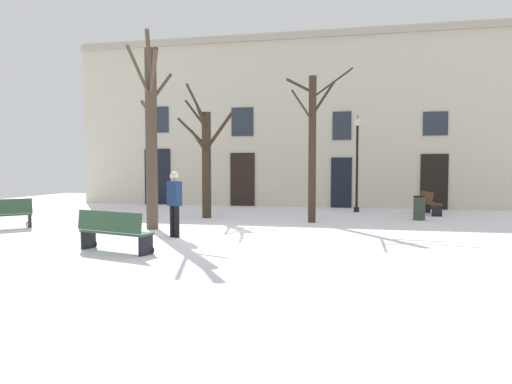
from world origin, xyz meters
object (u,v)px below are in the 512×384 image
at_px(tree_foreground, 151,132).
at_px(person_strolling, 174,201).
at_px(tree_right_of_center, 313,144).
at_px(bench_near_lamp, 430,203).
at_px(bench_by_litter_bin, 114,231).
at_px(streetlamp, 357,153).
at_px(litter_bin, 419,208).
at_px(tree_left_of_center, 206,159).
at_px(bench_back_to_back_left, 2,214).

relative_size(tree_foreground, person_strolling, 3.26).
bearing_deg(tree_right_of_center, bench_near_lamp, 39.03).
relative_size(bench_by_litter_bin, person_strolling, 1.09).
bearing_deg(streetlamp, tree_right_of_center, -110.56).
distance_m(tree_foreground, litter_bin, 9.51).
distance_m(tree_left_of_center, streetlamp, 6.37).
height_order(tree_foreground, bench_by_litter_bin, tree_foreground).
relative_size(tree_foreground, streetlamp, 1.44).
bearing_deg(bench_back_to_back_left, streetlamp, 170.96).
height_order(tree_right_of_center, bench_back_to_back_left, tree_right_of_center).
bearing_deg(streetlamp, tree_left_of_center, -148.07).
relative_size(streetlamp, bench_near_lamp, 2.51).
height_order(tree_left_of_center, bench_by_litter_bin, tree_left_of_center).
bearing_deg(bench_back_to_back_left, tree_left_of_center, 174.95).
xyz_separation_m(tree_foreground, bench_near_lamp, (8.82, 6.19, -2.44)).
relative_size(tree_right_of_center, bench_back_to_back_left, 3.44).
height_order(tree_left_of_center, streetlamp, tree_left_of_center).
xyz_separation_m(bench_near_lamp, person_strolling, (-7.56, -7.53, 0.52)).
bearing_deg(litter_bin, bench_back_to_back_left, -157.80).
height_order(bench_by_litter_bin, bench_near_lamp, bench_by_litter_bin).
bearing_deg(bench_by_litter_bin, tree_left_of_center, -72.78).
bearing_deg(tree_left_of_center, tree_foreground, -100.71).
distance_m(tree_right_of_center, person_strolling, 5.49).
xyz_separation_m(tree_foreground, bench_back_to_back_left, (-4.43, -0.96, -2.45)).
height_order(streetlamp, bench_near_lamp, streetlamp).
height_order(tree_left_of_center, person_strolling, tree_left_of_center).
distance_m(tree_foreground, streetlamp, 8.98).
relative_size(litter_bin, bench_back_to_back_left, 0.56).
bearing_deg(person_strolling, litter_bin, -112.44).
height_order(streetlamp, person_strolling, streetlamp).
height_order(tree_left_of_center, bench_near_lamp, tree_left_of_center).
distance_m(streetlamp, litter_bin, 3.83).
xyz_separation_m(tree_left_of_center, bench_near_lamp, (8.19, 2.90, -1.71)).
height_order(tree_foreground, streetlamp, tree_foreground).
relative_size(streetlamp, person_strolling, 2.25).
relative_size(bench_back_to_back_left, bench_near_lamp, 0.96).
xyz_separation_m(tree_right_of_center, streetlamp, (1.47, 3.92, -0.22)).
xyz_separation_m(tree_left_of_center, tree_foreground, (-0.62, -3.28, 0.74)).
xyz_separation_m(streetlamp, person_strolling, (-4.76, -7.99, -1.44)).
bearing_deg(tree_right_of_center, streetlamp, 69.44).
distance_m(tree_left_of_center, bench_by_litter_bin, 7.14).
relative_size(tree_right_of_center, litter_bin, 6.15).
distance_m(streetlamp, bench_near_lamp, 3.45).
bearing_deg(bench_back_to_back_left, bench_near_lamp, 163.25).
relative_size(tree_right_of_center, bench_near_lamp, 3.30).
xyz_separation_m(tree_left_of_center, bench_by_litter_bin, (0.14, -6.93, -1.70)).
bearing_deg(bench_by_litter_bin, tree_foreground, -62.15).
relative_size(tree_left_of_center, bench_near_lamp, 3.01).
height_order(tree_right_of_center, bench_by_litter_bin, tree_right_of_center).
height_order(tree_foreground, bench_near_lamp, tree_foreground).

